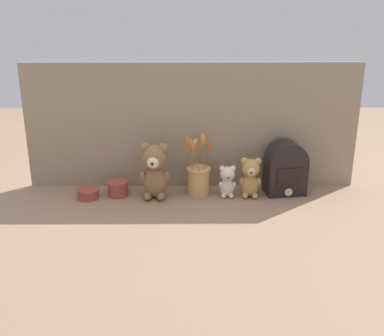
# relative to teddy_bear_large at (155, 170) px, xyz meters

# --- Properties ---
(ground_plane) EXTENTS (4.00, 4.00, 0.00)m
(ground_plane) POSITION_rel_teddy_bear_large_xyz_m (0.19, -0.01, -0.15)
(ground_plane) COLOR #8E7056
(backdrop_wall) EXTENTS (1.73, 0.02, 0.66)m
(backdrop_wall) POSITION_rel_teddy_bear_large_xyz_m (0.19, 0.16, 0.18)
(backdrop_wall) COLOR gray
(backdrop_wall) RESTS_ON ground
(teddy_bear_large) EXTENTS (0.16, 0.15, 0.29)m
(teddy_bear_large) POSITION_rel_teddy_bear_large_xyz_m (0.00, 0.00, 0.00)
(teddy_bear_large) COLOR olive
(teddy_bear_large) RESTS_ON ground
(teddy_bear_medium) EXTENTS (0.11, 0.11, 0.21)m
(teddy_bear_medium) POSITION_rel_teddy_bear_large_xyz_m (0.48, 0.01, -0.04)
(teddy_bear_medium) COLOR tan
(teddy_bear_medium) RESTS_ON ground
(teddy_bear_small) EXTENTS (0.09, 0.09, 0.17)m
(teddy_bear_small) POSITION_rel_teddy_bear_large_xyz_m (0.37, 0.01, -0.06)
(teddy_bear_small) COLOR beige
(teddy_bear_small) RESTS_ON ground
(flower_vase) EXTENTS (0.14, 0.17, 0.34)m
(flower_vase) POSITION_rel_teddy_bear_large_xyz_m (0.22, 0.04, -0.05)
(flower_vase) COLOR tan
(flower_vase) RESTS_ON ground
(vintage_radio) EXTENTS (0.22, 0.16, 0.28)m
(vintage_radio) POSITION_rel_teddy_bear_large_xyz_m (0.67, 0.05, -0.02)
(vintage_radio) COLOR black
(vintage_radio) RESTS_ON ground
(decorative_tin_tall) EXTENTS (0.11, 0.11, 0.05)m
(decorative_tin_tall) POSITION_rel_teddy_bear_large_xyz_m (-0.34, -0.00, -0.13)
(decorative_tin_tall) COLOR #993D33
(decorative_tin_tall) RESTS_ON ground
(decorative_tin_short) EXTENTS (0.11, 0.11, 0.08)m
(decorative_tin_short) POSITION_rel_teddy_bear_large_xyz_m (-0.19, 0.03, -0.11)
(decorative_tin_short) COLOR #993D33
(decorative_tin_short) RESTS_ON ground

